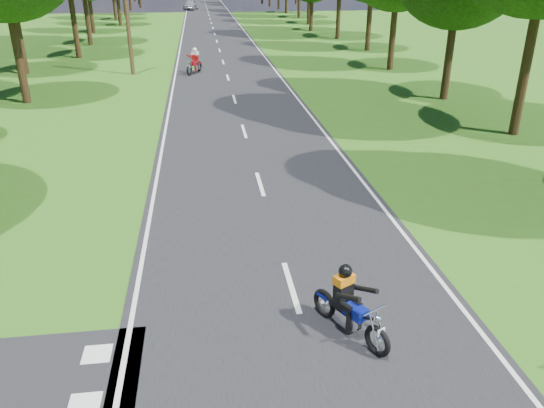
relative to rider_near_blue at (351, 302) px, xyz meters
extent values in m
plane|color=#325E15|center=(-0.80, -0.26, -0.73)|extent=(160.00, 160.00, 0.00)
cube|color=black|center=(-0.80, 49.74, -0.72)|extent=(7.00, 140.00, 0.02)
cube|color=silver|center=(-0.80, 1.74, -0.70)|extent=(0.12, 2.00, 0.01)
cube|color=silver|center=(-0.80, 7.74, -0.70)|extent=(0.12, 2.00, 0.01)
cube|color=silver|center=(-0.80, 13.74, -0.70)|extent=(0.12, 2.00, 0.01)
cube|color=silver|center=(-0.80, 19.74, -0.70)|extent=(0.12, 2.00, 0.01)
cube|color=silver|center=(-0.80, 25.74, -0.70)|extent=(0.12, 2.00, 0.01)
cube|color=silver|center=(-0.80, 31.74, -0.70)|extent=(0.12, 2.00, 0.01)
cube|color=silver|center=(-0.80, 37.74, -0.70)|extent=(0.12, 2.00, 0.01)
cube|color=silver|center=(-0.80, 43.74, -0.70)|extent=(0.12, 2.00, 0.01)
cube|color=silver|center=(-0.80, 49.74, -0.70)|extent=(0.12, 2.00, 0.01)
cube|color=silver|center=(-0.80, 55.74, -0.70)|extent=(0.12, 2.00, 0.01)
cube|color=silver|center=(-0.80, 61.74, -0.70)|extent=(0.12, 2.00, 0.01)
cube|color=silver|center=(-0.80, 67.74, -0.70)|extent=(0.12, 2.00, 0.01)
cube|color=silver|center=(-0.80, 73.74, -0.70)|extent=(0.12, 2.00, 0.01)
cube|color=silver|center=(-0.80, 79.74, -0.70)|extent=(0.12, 2.00, 0.01)
cube|color=silver|center=(-0.80, 85.74, -0.70)|extent=(0.12, 2.00, 0.01)
cube|color=silver|center=(-0.80, 91.74, -0.70)|extent=(0.12, 2.00, 0.01)
cube|color=silver|center=(-0.80, 97.74, -0.70)|extent=(0.12, 2.00, 0.01)
cube|color=silver|center=(-0.80, 103.74, -0.70)|extent=(0.12, 2.00, 0.01)
cube|color=silver|center=(-0.80, 109.74, -0.70)|extent=(0.12, 2.00, 0.01)
cube|color=silver|center=(-4.10, 49.74, -0.70)|extent=(0.10, 140.00, 0.01)
cube|color=silver|center=(2.50, 49.74, -0.70)|extent=(0.10, 140.00, 0.01)
cube|color=silver|center=(-4.60, -1.16, -0.70)|extent=(0.50, 0.50, 0.01)
cube|color=silver|center=(-4.60, 0.04, -0.70)|extent=(0.50, 0.50, 0.01)
cylinder|color=black|center=(-11.38, 20.49, 1.23)|extent=(0.40, 0.40, 3.91)
cylinder|color=black|center=(-13.74, 28.92, 1.17)|extent=(0.40, 0.40, 3.79)
cylinder|color=black|center=(-11.63, 35.33, 1.43)|extent=(0.40, 0.40, 4.32)
cylinder|color=black|center=(-12.06, 42.83, 1.47)|extent=(0.40, 0.40, 4.40)
cylinder|color=black|center=(-13.41, 52.51, 0.87)|extent=(0.40, 0.40, 3.20)
cylinder|color=black|center=(-11.55, 59.89, 0.88)|extent=(0.40, 0.40, 3.22)
cylinder|color=black|center=(-13.10, 67.65, 1.08)|extent=(0.40, 0.40, 3.61)
cylinder|color=black|center=(-12.74, 75.48, 0.61)|extent=(0.40, 0.40, 2.67)
cylinder|color=black|center=(-12.98, 84.64, 0.82)|extent=(0.40, 0.40, 3.09)
cylinder|color=black|center=(10.26, 11.94, 1.55)|extent=(0.40, 0.40, 4.56)
cylinder|color=black|center=(10.12, 18.43, 1.02)|extent=(0.40, 0.40, 3.49)
cylinder|color=black|center=(10.26, 27.31, 1.12)|extent=(0.40, 0.40, 3.69)
cylinder|color=black|center=(11.37, 36.15, 1.14)|extent=(0.40, 0.40, 3.74)
cylinder|color=black|center=(10.91, 44.46, 1.59)|extent=(0.40, 0.40, 4.64)
cylinder|color=black|center=(9.75, 51.66, 0.73)|extent=(0.40, 0.40, 2.91)
cylinder|color=black|center=(10.96, 59.13, 1.21)|extent=(0.40, 0.40, 3.88)
cylinder|color=black|center=(11.29, 67.60, 1.36)|extent=(0.40, 0.40, 4.18)
cylinder|color=#382616|center=(-6.80, 27.74, 3.27)|extent=(0.26, 0.26, 8.00)
imported|color=#A6A7AD|center=(-3.40, 84.63, 0.05)|extent=(2.75, 4.76, 1.52)
camera|label=1|loc=(-2.51, -7.84, 5.60)|focal=35.00mm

